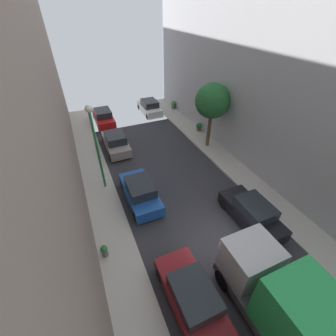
{
  "coord_description": "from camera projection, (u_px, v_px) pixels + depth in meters",
  "views": [
    {
      "loc": [
        -5.35,
        -5.61,
        10.65
      ],
      "look_at": [
        0.09,
        6.92,
        0.5
      ],
      "focal_mm": 24.2,
      "sensor_mm": 36.0,
      "label": 1
    }
  ],
  "objects": [
    {
      "name": "potted_plant_4",
      "position": [
        199.0,
        126.0,
        22.4
      ],
      "size": [
        0.57,
        0.57,
        0.81
      ],
      "color": "brown",
      "rests_on": "sidewalk_right"
    },
    {
      "name": "parked_car_left_2",
      "position": [
        192.0,
        298.0,
        9.39
      ],
      "size": [
        1.78,
        4.2,
        1.57
      ],
      "color": "maroon",
      "rests_on": "ground"
    },
    {
      "name": "potted_plant_1",
      "position": [
        174.0,
        105.0,
        27.02
      ],
      "size": [
        0.63,
        0.63,
        0.88
      ],
      "color": "slate",
      "rests_on": "sidewalk_right"
    },
    {
      "name": "parked_car_right_1",
      "position": [
        252.0,
        213.0,
        13.12
      ],
      "size": [
        1.78,
        4.2,
        1.57
      ],
      "color": "black",
      "rests_on": "ground"
    },
    {
      "name": "parked_car_left_4",
      "position": [
        116.0,
        142.0,
        19.65
      ],
      "size": [
        1.78,
        4.2,
        1.57
      ],
      "color": "gray",
      "rests_on": "ground"
    },
    {
      "name": "sidewalk_right",
      "position": [
        287.0,
        217.0,
        13.74
      ],
      "size": [
        2.0,
        44.0,
        0.15
      ],
      "primitive_type": "cube",
      "color": "#B7B2A8",
      "rests_on": "ground"
    },
    {
      "name": "parked_car_right_2",
      "position": [
        150.0,
        107.0,
        26.07
      ],
      "size": [
        1.78,
        4.2,
        1.57
      ],
      "color": "white",
      "rests_on": "ground"
    },
    {
      "name": "potted_plant_5",
      "position": [
        104.0,
        251.0,
        11.37
      ],
      "size": [
        0.37,
        0.37,
        0.71
      ],
      "color": "slate",
      "rests_on": "sidewalk_left"
    },
    {
      "name": "street_tree_1",
      "position": [
        212.0,
        101.0,
        18.02
      ],
      "size": [
        2.79,
        2.79,
        5.45
      ],
      "color": "brown",
      "rests_on": "sidewalk_right"
    },
    {
      "name": "delivery_truck",
      "position": [
        301.0,
        324.0,
        7.7
      ],
      "size": [
        2.26,
        6.6,
        3.38
      ],
      "color": "#4C4C51",
      "rests_on": "ground"
    },
    {
      "name": "lamp_post",
      "position": [
        95.0,
        138.0,
        13.65
      ],
      "size": [
        0.44,
        0.44,
        5.86
      ],
      "color": "#26723F",
      "rests_on": "sidewalk_left"
    },
    {
      "name": "sidewalk_left",
      "position": [
        127.0,
        282.0,
        10.55
      ],
      "size": [
        2.0,
        44.0,
        0.15
      ],
      "primitive_type": "cube",
      "color": "#B7B2A8",
      "rests_on": "ground"
    },
    {
      "name": "parked_car_left_5",
      "position": [
        103.0,
        117.0,
        23.85
      ],
      "size": [
        1.78,
        4.2,
        1.57
      ],
      "color": "red",
      "rests_on": "ground"
    },
    {
      "name": "ground",
      "position": [
        217.0,
        246.0,
        12.19
      ],
      "size": [
        32.0,
        32.0,
        0.0
      ],
      "primitive_type": "plane",
      "color": "#2D2D33"
    },
    {
      "name": "parked_car_left_3",
      "position": [
        140.0,
        192.0,
        14.56
      ],
      "size": [
        1.78,
        4.2,
        1.57
      ],
      "color": "#194799",
      "rests_on": "ground"
    }
  ]
}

